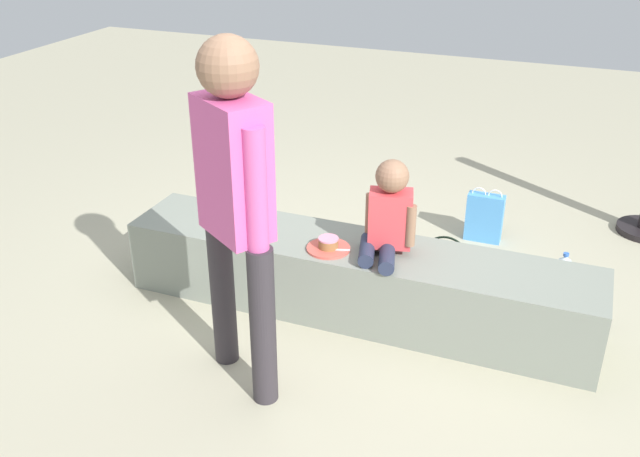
{
  "coord_description": "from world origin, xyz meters",
  "views": [
    {
      "loc": [
        0.98,
        -2.99,
        2.07
      ],
      "look_at": [
        -0.06,
        -0.35,
        0.64
      ],
      "focal_mm": 39.57,
      "sensor_mm": 36.0,
      "label": 1
    }
  ],
  "objects": [
    {
      "name": "concrete_ledge",
      "position": [
        0.0,
        0.0,
        0.2
      ],
      "size": [
        2.44,
        0.46,
        0.39
      ],
      "primitive_type": "cube",
      "color": "gray",
      "rests_on": "ground_plane"
    },
    {
      "name": "adult_standing",
      "position": [
        -0.29,
        -0.7,
        0.94
      ],
      "size": [
        0.41,
        0.33,
        1.56
      ],
      "color": "#2F2A30",
      "rests_on": "ground_plane"
    },
    {
      "name": "water_bottle_near_gift",
      "position": [
        1.0,
        0.67,
        0.1
      ],
      "size": [
        0.07,
        0.07,
        0.21
      ],
      "color": "silver",
      "rests_on": "ground_plane"
    },
    {
      "name": "ground_plane",
      "position": [
        0.0,
        0.0,
        0.0
      ],
      "size": [
        12.0,
        12.0,
        0.0
      ],
      "primitive_type": "plane",
      "color": "#ADA78C"
    },
    {
      "name": "gift_bag",
      "position": [
        0.49,
        1.07,
        0.16
      ],
      "size": [
        0.22,
        0.09,
        0.35
      ],
      "color": "#4C99E0",
      "rests_on": "ground_plane"
    },
    {
      "name": "child_seated",
      "position": [
        0.16,
        -0.01,
        0.61
      ],
      "size": [
        0.29,
        0.34,
        0.48
      ],
      "color": "#252D46",
      "rests_on": "concrete_ledge"
    },
    {
      "name": "cake_box_white",
      "position": [
        -1.01,
        0.42,
        0.06
      ],
      "size": [
        0.34,
        0.35,
        0.12
      ],
      "primitive_type": "cube",
      "rotation": [
        0.0,
        0.0,
        -0.06
      ],
      "color": "white",
      "rests_on": "ground_plane"
    },
    {
      "name": "cake_plate",
      "position": [
        -0.12,
        -0.09,
        0.41
      ],
      "size": [
        0.22,
        0.22,
        0.07
      ],
      "color": "#E0594C",
      "rests_on": "concrete_ledge"
    },
    {
      "name": "handbag_black_leather",
      "position": [
        0.38,
        0.44,
        0.1
      ],
      "size": [
        0.33,
        0.1,
        0.3
      ],
      "color": "black",
      "rests_on": "ground_plane"
    }
  ]
}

